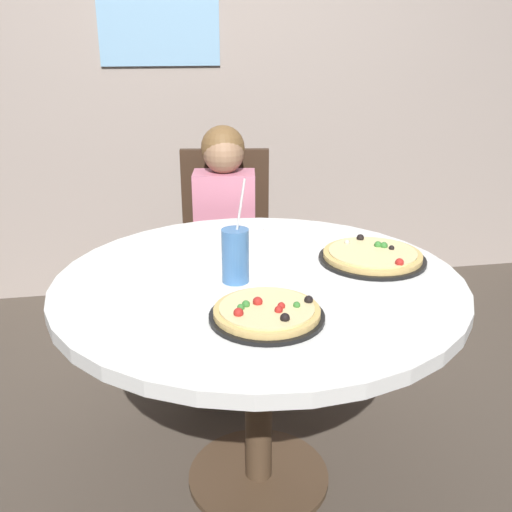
{
  "coord_description": "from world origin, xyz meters",
  "views": [
    {
      "loc": [
        -0.29,
        -1.59,
        1.43
      ],
      "look_at": [
        0.0,
        0.05,
        0.8
      ],
      "focal_mm": 41.01,
      "sensor_mm": 36.0,
      "label": 1
    }
  ],
  "objects_px": {
    "chair_wooden": "(225,244)",
    "pizza_cheese": "(267,313)",
    "dining_table": "(259,307)",
    "plate_small": "(286,227)",
    "soda_cup": "(235,255)",
    "diner_child": "(225,268)",
    "pizza_veggie": "(372,256)"
  },
  "relations": [
    {
      "from": "chair_wooden",
      "to": "pizza_cheese",
      "type": "distance_m",
      "value": 1.22
    },
    {
      "from": "dining_table",
      "to": "plate_small",
      "type": "distance_m",
      "value": 0.49
    },
    {
      "from": "chair_wooden",
      "to": "soda_cup",
      "type": "relative_size",
      "value": 3.09
    },
    {
      "from": "diner_child",
      "to": "plate_small",
      "type": "bearing_deg",
      "value": -57.13
    },
    {
      "from": "pizza_cheese",
      "to": "pizza_veggie",
      "type": "bearing_deg",
      "value": 39.72
    },
    {
      "from": "pizza_cheese",
      "to": "soda_cup",
      "type": "xyz_separation_m",
      "value": [
        -0.04,
        0.26,
        0.06
      ]
    },
    {
      "from": "plate_small",
      "to": "pizza_cheese",
      "type": "bearing_deg",
      "value": -106.63
    },
    {
      "from": "plate_small",
      "to": "dining_table",
      "type": "bearing_deg",
      "value": -112.59
    },
    {
      "from": "dining_table",
      "to": "pizza_cheese",
      "type": "xyz_separation_m",
      "value": [
        -0.03,
        -0.27,
        0.11
      ]
    },
    {
      "from": "pizza_veggie",
      "to": "chair_wooden",
      "type": "bearing_deg",
      "value": 113.3
    },
    {
      "from": "chair_wooden",
      "to": "pizza_veggie",
      "type": "relative_size",
      "value": 2.78
    },
    {
      "from": "dining_table",
      "to": "plate_small",
      "type": "relative_size",
      "value": 6.79
    },
    {
      "from": "chair_wooden",
      "to": "diner_child",
      "type": "bearing_deg",
      "value": -98.02
    },
    {
      "from": "diner_child",
      "to": "pizza_veggie",
      "type": "relative_size",
      "value": 3.17
    },
    {
      "from": "chair_wooden",
      "to": "soda_cup",
      "type": "bearing_deg",
      "value": -95.23
    },
    {
      "from": "dining_table",
      "to": "pizza_cheese",
      "type": "distance_m",
      "value": 0.3
    },
    {
      "from": "plate_small",
      "to": "pizza_veggie",
      "type": "bearing_deg",
      "value": -62.0
    },
    {
      "from": "diner_child",
      "to": "plate_small",
      "type": "xyz_separation_m",
      "value": [
        0.2,
        -0.3,
        0.27
      ]
    },
    {
      "from": "soda_cup",
      "to": "diner_child",
      "type": "bearing_deg",
      "value": 85.43
    },
    {
      "from": "pizza_veggie",
      "to": "pizza_cheese",
      "type": "distance_m",
      "value": 0.54
    },
    {
      "from": "chair_wooden",
      "to": "diner_child",
      "type": "xyz_separation_m",
      "value": [
        -0.03,
        -0.18,
        -0.05
      ]
    },
    {
      "from": "plate_small",
      "to": "diner_child",
      "type": "bearing_deg",
      "value": 122.87
    },
    {
      "from": "soda_cup",
      "to": "pizza_cheese",
      "type": "bearing_deg",
      "value": -80.38
    },
    {
      "from": "dining_table",
      "to": "plate_small",
      "type": "height_order",
      "value": "plate_small"
    },
    {
      "from": "chair_wooden",
      "to": "plate_small",
      "type": "distance_m",
      "value": 0.56
    },
    {
      "from": "dining_table",
      "to": "chair_wooden",
      "type": "distance_m",
      "value": 0.94
    },
    {
      "from": "pizza_veggie",
      "to": "soda_cup",
      "type": "distance_m",
      "value": 0.47
    },
    {
      "from": "diner_child",
      "to": "pizza_veggie",
      "type": "xyz_separation_m",
      "value": [
        0.39,
        -0.68,
        0.28
      ]
    },
    {
      "from": "plate_small",
      "to": "chair_wooden",
      "type": "bearing_deg",
      "value": 109.43
    },
    {
      "from": "pizza_cheese",
      "to": "plate_small",
      "type": "relative_size",
      "value": 1.65
    },
    {
      "from": "chair_wooden",
      "to": "plate_small",
      "type": "bearing_deg",
      "value": -70.57
    },
    {
      "from": "chair_wooden",
      "to": "diner_child",
      "type": "relative_size",
      "value": 0.88
    }
  ]
}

